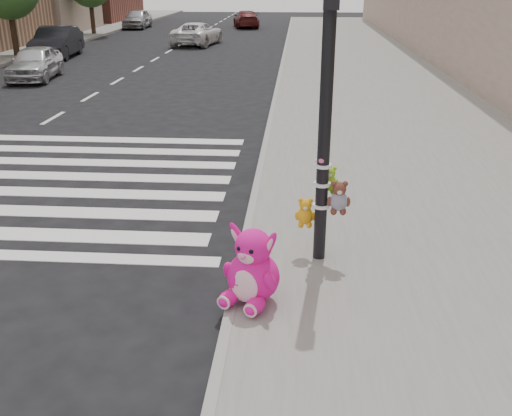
# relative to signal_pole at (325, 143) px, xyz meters

# --- Properties ---
(ground) EXTENTS (120.00, 120.00, 0.00)m
(ground) POSITION_rel_signal_pole_xyz_m (-2.62, -1.81, -1.73)
(ground) COLOR black
(ground) RESTS_ON ground
(sidewalk_near) EXTENTS (7.00, 80.00, 0.14)m
(sidewalk_near) POSITION_rel_signal_pole_xyz_m (2.38, 8.19, -1.66)
(sidewalk_near) COLOR slate
(sidewalk_near) RESTS_ON ground
(curb_edge) EXTENTS (0.12, 80.00, 0.15)m
(curb_edge) POSITION_rel_signal_pole_xyz_m (-1.07, 8.19, -1.66)
(curb_edge) COLOR gray
(curb_edge) RESTS_ON ground
(signal_pole) EXTENTS (0.72, 0.49, 4.00)m
(signal_pole) POSITION_rel_signal_pole_xyz_m (0.00, 0.00, 0.00)
(signal_pole) COLOR black
(signal_pole) RESTS_ON sidewalk_near
(pink_bunny) EXTENTS (0.82, 0.87, 0.96)m
(pink_bunny) POSITION_rel_signal_pole_xyz_m (-0.83, -1.20, -1.20)
(pink_bunny) COLOR #F01494
(pink_bunny) RESTS_ON sidewalk_near
(red_teddy) EXTENTS (0.15, 0.14, 0.19)m
(red_teddy) POSITION_rel_signal_pole_xyz_m (-0.82, -1.31, -1.50)
(red_teddy) COLOR red
(red_teddy) RESTS_ON sidewalk_near
(car_silver_far) EXTENTS (1.95, 3.81, 1.24)m
(car_silver_far) POSITION_rel_signal_pole_xyz_m (-10.29, 14.37, -1.11)
(car_silver_far) COLOR silver
(car_silver_far) RESTS_ON ground
(car_dark_far) EXTENTS (2.01, 4.53, 1.45)m
(car_dark_far) POSITION_rel_signal_pole_xyz_m (-11.88, 20.41, -1.01)
(car_dark_far) COLOR black
(car_dark_far) RESTS_ON ground
(car_white_near) EXTENTS (2.65, 4.69, 1.23)m
(car_white_near) POSITION_rel_signal_pole_xyz_m (-6.12, 26.35, -1.11)
(car_white_near) COLOR silver
(car_white_near) RESTS_ON ground
(car_maroon_near) EXTENTS (2.44, 4.50, 1.24)m
(car_maroon_near) POSITION_rel_signal_pole_xyz_m (-4.39, 38.23, -1.11)
(car_maroon_near) COLOR #4E1716
(car_maroon_near) RESTS_ON ground
(car_silver_deep) EXTENTS (1.75, 4.11, 1.39)m
(car_silver_deep) POSITION_rel_signal_pole_xyz_m (-12.42, 36.90, -1.04)
(car_silver_deep) COLOR #A1A1A5
(car_silver_deep) RESTS_ON ground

